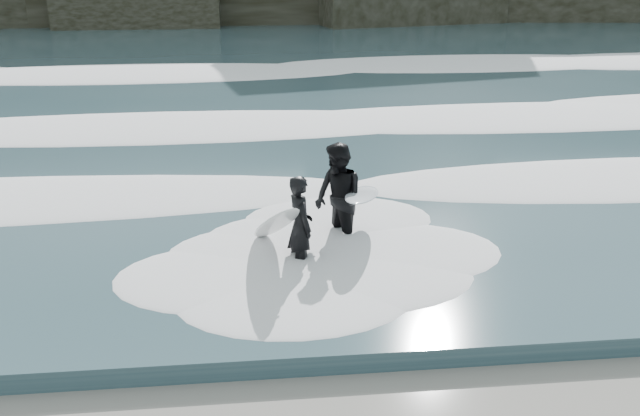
% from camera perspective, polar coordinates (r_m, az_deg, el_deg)
% --- Properties ---
extents(sea, '(90.00, 52.00, 0.30)m').
position_cam_1_polar(sea, '(34.15, -3.30, 11.91)').
color(sea, '#2F474F').
rests_on(sea, ground).
extents(foam_near, '(60.00, 3.20, 0.20)m').
position_cam_1_polar(foam_near, '(14.65, 0.79, 1.29)').
color(foam_near, white).
rests_on(foam_near, sea).
extents(foam_mid, '(60.00, 4.00, 0.24)m').
position_cam_1_polar(foam_mid, '(21.34, -1.47, 7.49)').
color(foam_mid, white).
rests_on(foam_mid, sea).
extents(foam_far, '(60.00, 4.80, 0.30)m').
position_cam_1_polar(foam_far, '(30.16, -2.90, 11.36)').
color(foam_far, white).
rests_on(foam_far, sea).
extents(surfer_left, '(1.19, 1.88, 1.72)m').
position_cam_1_polar(surfer_left, '(11.67, -2.01, -1.40)').
color(surfer_left, black).
rests_on(surfer_left, ground).
extents(surfer_right, '(1.51, 2.08, 1.99)m').
position_cam_1_polar(surfer_right, '(12.48, 1.62, 0.73)').
color(surfer_right, black).
rests_on(surfer_right, ground).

